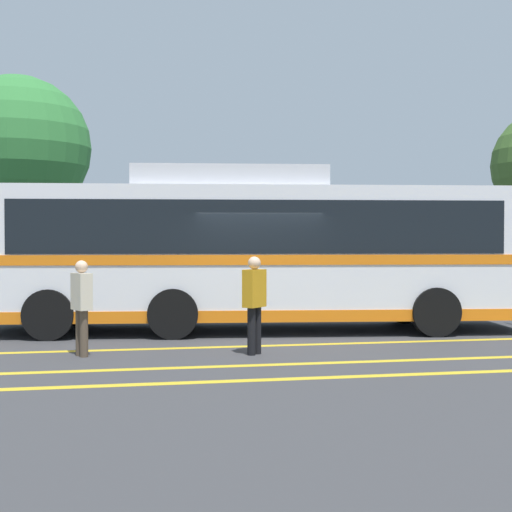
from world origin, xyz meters
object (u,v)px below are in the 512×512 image
Objects in this scene: pedestrian_2 at (82,302)px; tree_1 at (18,148)px; parked_car_1 at (60,283)px; pedestrian_1 at (254,299)px; transit_bus at (255,249)px.

tree_1 is at bearing -14.24° from pedestrian_2.
pedestrian_1 is at bearing -152.83° from parked_car_1.
transit_bus reaches higher than pedestrian_1.
transit_bus is at bearing 34.79° from pedestrian_1.
transit_bus is 3.29m from pedestrian_1.
parked_car_1 is (-4.51, 5.14, -0.98)m from transit_bus.
parked_car_1 is at bearing 70.91° from pedestrian_1.
transit_bus is 12.28m from tree_1.
tree_1 reaches higher than pedestrian_1.
pedestrian_1 is 14.91m from tree_1.
pedestrian_1 is (3.91, -8.27, 0.18)m from parked_car_1.
pedestrian_2 is (-2.89, 0.35, -0.04)m from pedestrian_1.
transit_bus is at bearing -77.86° from pedestrian_2.
pedestrian_1 is 1.04× the size of pedestrian_2.
pedestrian_1 is at bearing -123.31° from pedestrian_2.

